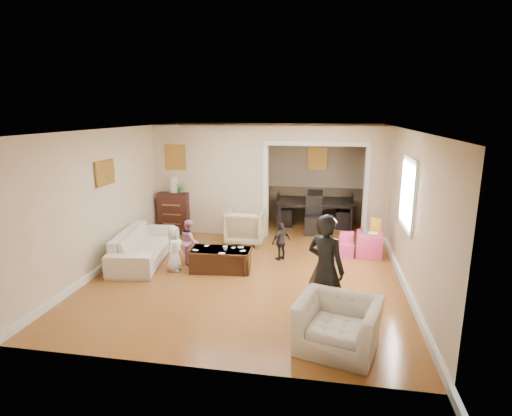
% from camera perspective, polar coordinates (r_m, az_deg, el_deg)
% --- Properties ---
extents(floor, '(7.00, 7.00, 0.00)m').
position_cam_1_polar(floor, '(8.17, -0.24, -7.51)').
color(floor, '#9E5728').
rests_on(floor, ground).
extents(partition_left, '(2.75, 0.18, 2.60)m').
position_cam_1_polar(partition_left, '(9.83, -6.33, 3.86)').
color(partition_left, beige).
rests_on(partition_left, ground).
extents(partition_right, '(0.55, 0.18, 2.60)m').
position_cam_1_polar(partition_right, '(9.52, 16.57, 3.07)').
color(partition_right, beige).
rests_on(partition_right, ground).
extents(partition_header, '(2.22, 0.18, 0.35)m').
position_cam_1_polar(partition_header, '(9.33, 8.50, 10.24)').
color(partition_header, beige).
rests_on(partition_header, partition_right).
extents(window_pane, '(0.03, 0.95, 1.10)m').
position_cam_1_polar(window_pane, '(7.38, 20.55, 1.88)').
color(window_pane, white).
rests_on(window_pane, ground).
extents(framed_art_partition, '(0.45, 0.03, 0.55)m').
position_cam_1_polar(framed_art_partition, '(9.93, -11.19, 6.98)').
color(framed_art_partition, brown).
rests_on(framed_art_partition, partition_left).
extents(framed_art_sofa_wall, '(0.03, 0.55, 0.40)m').
position_cam_1_polar(framed_art_sofa_wall, '(8.09, -20.38, 4.64)').
color(framed_art_sofa_wall, brown).
extents(framed_art_alcove, '(0.45, 0.03, 0.55)m').
position_cam_1_polar(framed_art_alcove, '(11.02, 8.60, 6.92)').
color(framed_art_alcove, brown).
extents(sofa, '(1.16, 2.25, 0.63)m').
position_cam_1_polar(sofa, '(8.47, -15.48, -5.00)').
color(sofa, beige).
rests_on(sofa, ground).
extents(armchair_back, '(0.82, 0.85, 0.77)m').
position_cam_1_polar(armchair_back, '(9.19, -1.47, -2.61)').
color(armchair_back, tan).
rests_on(armchair_back, ground).
extents(armchair_front, '(1.17, 1.09, 0.64)m').
position_cam_1_polar(armchair_front, '(5.37, 11.38, -15.76)').
color(armchair_front, beige).
rests_on(armchair_front, ground).
extents(dresser, '(0.73, 0.41, 1.01)m').
position_cam_1_polar(dresser, '(10.15, -11.27, -0.60)').
color(dresser, black).
rests_on(dresser, ground).
extents(table_lamp, '(0.22, 0.22, 0.36)m').
position_cam_1_polar(table_lamp, '(10.01, -11.45, 3.20)').
color(table_lamp, beige).
rests_on(table_lamp, dresser).
extents(potted_plant, '(0.24, 0.21, 0.27)m').
position_cam_1_polar(potted_plant, '(9.95, -10.36, 2.93)').
color(potted_plant, '#3B7433').
rests_on(potted_plant, dresser).
extents(coffee_table, '(1.15, 0.66, 0.41)m').
position_cam_1_polar(coffee_table, '(7.71, -4.94, -7.21)').
color(coffee_table, '#3B1D13').
rests_on(coffee_table, ground).
extents(coffee_cup, '(0.10, 0.10, 0.09)m').
position_cam_1_polar(coffee_cup, '(7.56, -4.33, -5.63)').
color(coffee_cup, silver).
rests_on(coffee_cup, coffee_table).
extents(play_table, '(0.54, 0.54, 0.49)m').
position_cam_1_polar(play_table, '(8.70, 15.52, -4.98)').
color(play_table, '#D6386D').
rests_on(play_table, ground).
extents(cereal_box, '(0.20, 0.09, 0.30)m').
position_cam_1_polar(cereal_box, '(8.70, 16.40, -2.33)').
color(cereal_box, yellow).
rests_on(cereal_box, play_table).
extents(cyan_cup, '(0.08, 0.08, 0.08)m').
position_cam_1_polar(cyan_cup, '(8.56, 15.00, -3.26)').
color(cyan_cup, teal).
rests_on(cyan_cup, play_table).
extents(toy_block, '(0.09, 0.08, 0.05)m').
position_cam_1_polar(toy_block, '(8.73, 14.77, -3.03)').
color(toy_block, red).
rests_on(toy_block, play_table).
extents(play_bowl, '(0.21, 0.21, 0.05)m').
position_cam_1_polar(play_bowl, '(8.52, 16.04, -3.52)').
color(play_bowl, white).
rests_on(play_bowl, play_table).
extents(dining_table, '(2.04, 1.26, 0.69)m').
position_cam_1_polar(dining_table, '(10.57, 8.13, -0.82)').
color(dining_table, black).
rests_on(dining_table, ground).
extents(adult_person, '(0.69, 0.62, 1.58)m').
position_cam_1_polar(adult_person, '(5.78, 9.68, -8.38)').
color(adult_person, black).
rests_on(adult_person, ground).
extents(child_kneel_a, '(0.30, 0.44, 0.86)m').
position_cam_1_polar(child_kneel_a, '(7.76, -11.37, -5.55)').
color(child_kneel_a, silver).
rests_on(child_kneel_a, ground).
extents(child_kneel_b, '(0.48, 0.52, 0.87)m').
position_cam_1_polar(child_kneel_b, '(8.11, -9.24, -4.60)').
color(child_kneel_b, '#CD8098').
rests_on(child_kneel_b, ground).
extents(child_toddler, '(0.45, 0.45, 0.77)m').
position_cam_1_polar(child_toddler, '(8.17, 3.55, -4.67)').
color(child_toddler, black).
rests_on(child_toddler, ground).
extents(craft_papers, '(1.00, 0.48, 0.00)m').
position_cam_1_polar(craft_papers, '(7.62, -4.62, -5.80)').
color(craft_papers, white).
rests_on(craft_papers, coffee_table).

